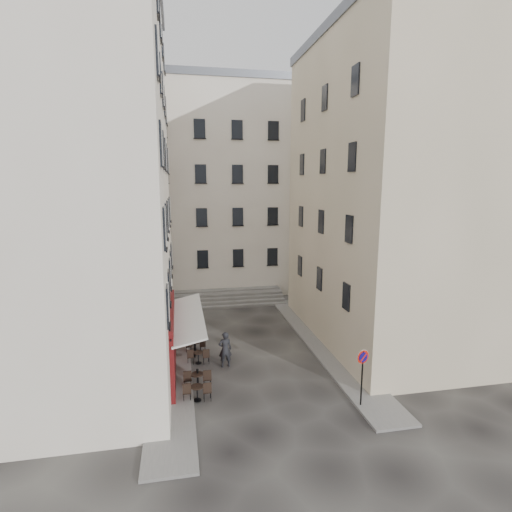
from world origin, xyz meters
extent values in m
plane|color=black|center=(0.00, 0.00, 0.00)|extent=(90.00, 90.00, 0.00)
cube|color=slate|center=(-4.50, 4.00, 0.06)|extent=(2.00, 22.00, 0.12)
cube|color=slate|center=(4.50, 3.00, 0.06)|extent=(2.00, 18.00, 0.12)
cube|color=beige|center=(-10.50, 3.00, 10.00)|extent=(12.00, 16.00, 20.00)
cube|color=tan|center=(10.50, 3.50, 9.00)|extent=(12.00, 14.00, 18.00)
cube|color=#595D66|center=(10.50, 3.50, 18.30)|extent=(12.20, 14.20, 0.60)
cube|color=beige|center=(-1.00, 19.00, 9.00)|extent=(18.00, 10.00, 18.00)
cube|color=#595D66|center=(-1.00, 19.00, 18.30)|extent=(18.20, 10.20, 0.60)
cube|color=#420C09|center=(-4.42, 1.00, 1.75)|extent=(0.25, 7.00, 3.50)
cube|color=black|center=(-4.38, 1.00, 1.40)|extent=(0.06, 3.85, 2.00)
cube|color=silver|center=(-3.60, 1.00, 2.95)|extent=(1.58, 7.30, 0.41)
cube|color=#5E5B59|center=(0.00, 11.90, 0.10)|extent=(9.00, 1.80, 0.20)
cube|color=#5E5B59|center=(0.00, 12.35, 0.30)|extent=(9.00, 1.80, 0.20)
cube|color=#5E5B59|center=(0.00, 12.80, 0.50)|extent=(9.00, 1.80, 0.20)
cube|color=#5E5B59|center=(0.00, 13.25, 0.70)|extent=(9.00, 1.80, 0.20)
cylinder|color=black|center=(-3.25, -1.00, 0.45)|extent=(0.10, 0.10, 0.90)
sphere|color=black|center=(-3.25, -1.00, 0.92)|extent=(0.12, 0.12, 0.12)
cylinder|color=black|center=(-3.25, 2.50, 0.45)|extent=(0.10, 0.10, 0.90)
sphere|color=black|center=(-3.25, 2.50, 0.92)|extent=(0.12, 0.12, 0.12)
cylinder|color=black|center=(-3.25, 6.00, 0.45)|extent=(0.10, 0.10, 0.90)
sphere|color=black|center=(-3.25, 6.00, 0.92)|extent=(0.12, 0.12, 0.12)
cylinder|color=black|center=(3.72, -4.11, 1.32)|extent=(0.07, 0.07, 2.63)
cylinder|color=red|center=(3.72, -4.12, 2.37)|extent=(0.59, 0.18, 0.61)
cylinder|color=#130B66|center=(3.72, -4.14, 2.37)|extent=(0.43, 0.15, 0.44)
cube|color=red|center=(3.72, -4.17, 2.37)|extent=(0.35, 0.11, 0.36)
cylinder|color=black|center=(-3.34, -2.26, 0.07)|extent=(0.36, 0.36, 0.02)
cylinder|color=black|center=(-3.34, -2.26, 0.40)|extent=(0.05, 0.05, 0.71)
cylinder|color=black|center=(-3.34, -2.26, 0.73)|extent=(0.60, 0.60, 0.04)
cube|color=black|center=(-2.89, -2.26, 0.45)|extent=(0.38, 0.38, 0.91)
cube|color=black|center=(-3.79, -2.16, 0.45)|extent=(0.38, 0.38, 0.91)
cylinder|color=black|center=(-3.27, -1.09, 0.07)|extent=(0.37, 0.37, 0.02)
cylinder|color=black|center=(-3.27, -1.09, 0.42)|extent=(0.05, 0.05, 0.73)
cylinder|color=black|center=(-3.27, -1.09, 0.75)|extent=(0.62, 0.62, 0.04)
cube|color=black|center=(-2.80, -1.09, 0.47)|extent=(0.39, 0.39, 0.94)
cube|color=black|center=(-3.74, -0.99, 0.47)|extent=(0.39, 0.39, 0.94)
cylinder|color=black|center=(-3.09, 1.57, 0.07)|extent=(0.34, 0.34, 0.02)
cylinder|color=black|center=(-3.09, 1.57, 0.38)|extent=(0.05, 0.05, 0.66)
cylinder|color=black|center=(-3.09, 1.57, 0.68)|extent=(0.56, 0.56, 0.04)
cube|color=black|center=(-2.66, 1.57, 0.42)|extent=(0.36, 0.36, 0.85)
cube|color=black|center=(-3.51, 1.66, 0.42)|extent=(0.36, 0.36, 0.85)
cylinder|color=black|center=(-3.16, 3.10, 0.06)|extent=(0.32, 0.32, 0.02)
cylinder|color=black|center=(-3.16, 3.10, 0.36)|extent=(0.04, 0.04, 0.63)
cylinder|color=black|center=(-3.16, 3.10, 0.64)|extent=(0.54, 0.54, 0.04)
cube|color=black|center=(-2.76, 3.10, 0.40)|extent=(0.34, 0.34, 0.81)
cube|color=black|center=(-3.57, 3.19, 0.40)|extent=(0.34, 0.34, 0.81)
cylinder|color=black|center=(-3.58, 4.57, 0.07)|extent=(0.34, 0.34, 0.02)
cylinder|color=black|center=(-3.58, 4.57, 0.38)|extent=(0.05, 0.05, 0.66)
cylinder|color=black|center=(-3.58, 4.57, 0.68)|extent=(0.57, 0.57, 0.04)
cube|color=black|center=(-3.15, 4.57, 0.43)|extent=(0.36, 0.36, 0.85)
cube|color=black|center=(-4.01, 4.67, 0.43)|extent=(0.36, 0.36, 0.85)
imported|color=black|center=(-1.68, 1.01, 0.98)|extent=(0.75, 0.52, 1.96)
camera|label=1|loc=(-3.92, -19.07, 9.75)|focal=28.00mm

